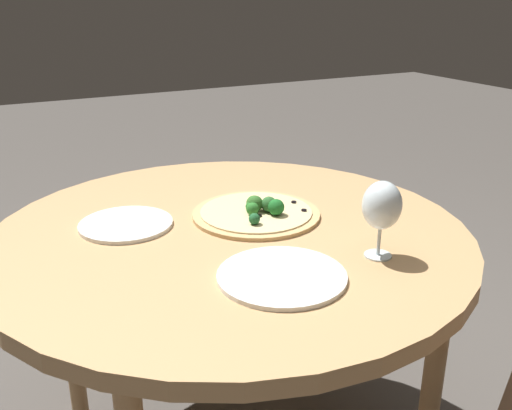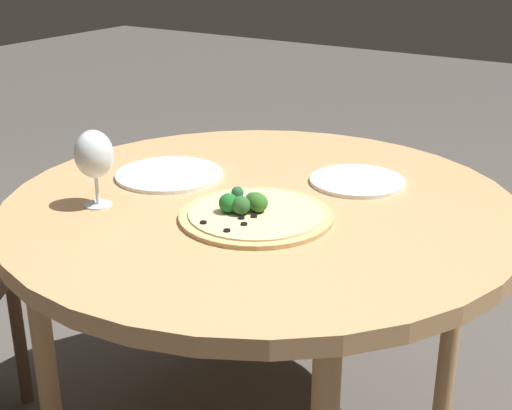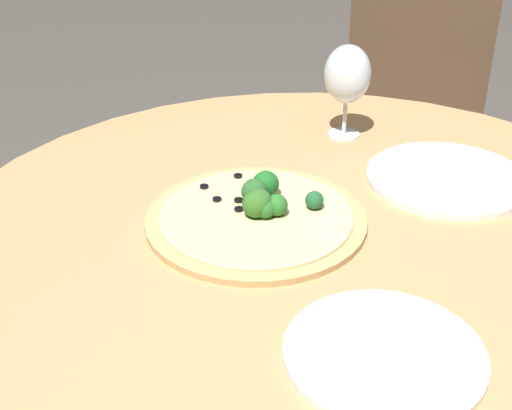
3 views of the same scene
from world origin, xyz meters
The scene contains 5 objects.
dining_table centered at (0.00, 0.00, 0.65)m, with size 1.17×1.17×0.71m.
pizza centered at (-0.04, 0.10, 0.72)m, with size 0.33×0.33×0.06m.
wine_glass centered at (0.29, 0.23, 0.83)m, with size 0.09×0.09×0.17m.
plate_near centered at (-0.14, -0.22, 0.71)m, with size 0.23×0.23×0.01m.
plate_far centered at (0.28, -0.01, 0.71)m, with size 0.27×0.27×0.01m.
Camera 1 is at (1.18, -0.53, 1.26)m, focal length 40.00 mm.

